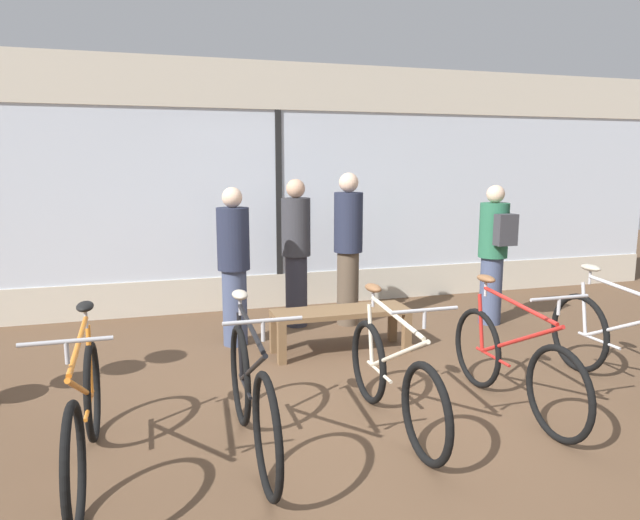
{
  "coord_description": "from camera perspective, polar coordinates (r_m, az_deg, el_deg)",
  "views": [
    {
      "loc": [
        -1.64,
        -4.06,
        1.93
      ],
      "look_at": [
        0.0,
        1.41,
        0.95
      ],
      "focal_mm": 32.0,
      "sensor_mm": 36.0,
      "label": 1
    }
  ],
  "objects": [
    {
      "name": "customer_mid_floor",
      "position": [
        6.7,
        -2.41,
        1.04
      ],
      "size": [
        0.45,
        0.45,
        1.74
      ],
      "color": "#2D2D38",
      "rests_on": "ground_plane"
    },
    {
      "name": "bicycle_right",
      "position": [
        4.77,
        18.68,
        -9.7
      ],
      "size": [
        0.46,
        1.72,
        1.03
      ],
      "color": "black",
      "rests_on": "ground_plane"
    },
    {
      "name": "ground_plane",
      "position": [
        4.79,
        5.01,
        -14.08
      ],
      "size": [
        24.0,
        24.0,
        0.0
      ],
      "primitive_type": "plane",
      "color": "brown"
    },
    {
      "name": "customer_by_window",
      "position": [
        6.05,
        -8.62,
        -0.34
      ],
      "size": [
        0.47,
        0.47,
        1.68
      ],
      "color": "#424C6B",
      "rests_on": "ground_plane"
    },
    {
      "name": "bicycle_far_left",
      "position": [
        3.9,
        -22.5,
        -14.29
      ],
      "size": [
        0.46,
        1.76,
        1.03
      ],
      "color": "black",
      "rests_on": "ground_plane"
    },
    {
      "name": "customer_near_bench",
      "position": [
        6.75,
        2.84,
        1.47
      ],
      "size": [
        0.46,
        0.46,
        1.82
      ],
      "color": "brown",
      "rests_on": "ground_plane"
    },
    {
      "name": "display_bench",
      "position": [
        5.86,
        2.08,
        -5.73
      ],
      "size": [
        1.4,
        0.44,
        0.45
      ],
      "color": "brown",
      "rests_on": "ground_plane"
    },
    {
      "name": "bicycle_center",
      "position": [
        4.27,
        7.37,
        -11.72
      ],
      "size": [
        0.46,
        1.68,
        1.02
      ],
      "color": "black",
      "rests_on": "ground_plane"
    },
    {
      "name": "bicycle_left",
      "position": [
        3.9,
        -6.88,
        -13.3
      ],
      "size": [
        0.46,
        1.74,
        1.05
      ],
      "color": "black",
      "rests_on": "ground_plane"
    },
    {
      "name": "shop_back_wall",
      "position": [
        7.58,
        -4.19,
        7.49
      ],
      "size": [
        12.0,
        0.08,
        3.2
      ],
      "color": "beige",
      "rests_on": "ground_plane"
    },
    {
      "name": "bicycle_far_right",
      "position": [
        5.49,
        28.11,
        -7.65
      ],
      "size": [
        0.46,
        1.81,
        1.05
      ],
      "color": "black",
      "rests_on": "ground_plane"
    },
    {
      "name": "customer_near_rack",
      "position": [
        7.08,
        16.98,
        0.94
      ],
      "size": [
        0.34,
        0.48,
        1.67
      ],
      "color": "#424C6B",
      "rests_on": "ground_plane"
    }
  ]
}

